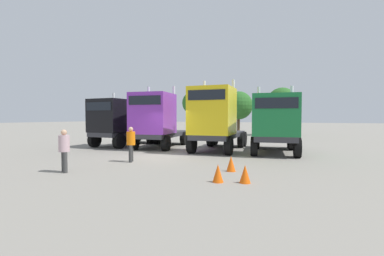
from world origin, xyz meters
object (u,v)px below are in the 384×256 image
object	(u,v)px
semi_truck_green	(275,123)
traffic_cone_near	(245,174)
semi_truck_purple	(157,120)
visitor_with_camera	(64,148)
traffic_cone_far	(218,173)
semi_truck_black	(118,122)
visitor_in_hivis	(131,142)
semi_truck_yellow	(215,119)
traffic_cone_mid	(231,164)

from	to	relation	value
semi_truck_green	traffic_cone_near	xyz separation A→B (m)	(-0.00, -7.46, -1.49)
semi_truck_purple	visitor_with_camera	bearing A→B (deg)	-2.36
traffic_cone_far	semi_truck_black	bearing A→B (deg)	143.91
semi_truck_black	visitor_in_hivis	xyz separation A→B (m)	(5.06, -5.23, -0.80)
semi_truck_purple	visitor_with_camera	xyz separation A→B (m)	(0.94, -8.25, -0.97)
semi_truck_purple	semi_truck_yellow	size ratio (longest dim) A/B	1.00
semi_truck_yellow	visitor_with_camera	world-z (taller)	semi_truck_yellow
semi_truck_black	semi_truck_green	bearing A→B (deg)	92.81
semi_truck_purple	visitor_with_camera	distance (m)	8.36
semi_truck_purple	traffic_cone_mid	xyz separation A→B (m)	(6.74, -5.46, -1.62)
visitor_with_camera	traffic_cone_near	bearing A→B (deg)	-50.62
semi_truck_green	traffic_cone_mid	size ratio (longest dim) A/B	10.05
traffic_cone_mid	semi_truck_yellow	bearing A→B (deg)	115.15
visitor_in_hivis	traffic_cone_mid	distance (m)	5.00
semi_truck_black	semi_truck_green	size ratio (longest dim) A/B	1.03
semi_truck_black	semi_truck_green	distance (m)	10.95
semi_truck_green	visitor_in_hivis	distance (m)	8.15
semi_truck_purple	traffic_cone_near	size ratio (longest dim) A/B	11.04
visitor_in_hivis	visitor_with_camera	size ratio (longest dim) A/B	1.01
visitor_in_hivis	semi_truck_purple	bearing A→B (deg)	83.30
semi_truck_green	traffic_cone_far	size ratio (longest dim) A/B	10.27
traffic_cone_near	traffic_cone_mid	size ratio (longest dim) A/B	0.97
semi_truck_purple	semi_truck_green	size ratio (longest dim) A/B	1.07
traffic_cone_far	visitor_in_hivis	bearing A→B (deg)	157.08
traffic_cone_mid	visitor_in_hivis	bearing A→B (deg)	177.17
traffic_cone_near	semi_truck_black	bearing A→B (deg)	146.95
traffic_cone_near	traffic_cone_mid	distance (m)	1.88
visitor_with_camera	semi_truck_black	bearing A→B (deg)	56.67
semi_truck_green	visitor_with_camera	size ratio (longest dim) A/B	3.70
semi_truck_yellow	traffic_cone_far	xyz separation A→B (m)	(2.64, -7.30, -1.72)
semi_truck_black	visitor_with_camera	size ratio (longest dim) A/B	3.79
visitor_in_hivis	traffic_cone_near	size ratio (longest dim) A/B	2.81
semi_truck_yellow	traffic_cone_mid	distance (m)	6.22
semi_truck_black	traffic_cone_near	size ratio (longest dim) A/B	10.59
semi_truck_yellow	visitor_in_hivis	distance (m)	5.80
semi_truck_purple	semi_truck_green	bearing A→B (deg)	83.81
semi_truck_purple	traffic_cone_near	world-z (taller)	semi_truck_purple
semi_truck_green	visitor_with_camera	bearing A→B (deg)	-46.57
semi_truck_yellow	visitor_in_hivis	bearing A→B (deg)	-29.05
semi_truck_black	semi_truck_purple	bearing A→B (deg)	90.74
semi_truck_purple	traffic_cone_far	bearing A→B (deg)	34.08
semi_truck_yellow	traffic_cone_far	bearing A→B (deg)	15.85
visitor_in_hivis	traffic_cone_mid	bearing A→B (deg)	-28.47
semi_truck_black	semi_truck_yellow	bearing A→B (deg)	90.51
visitor_in_hivis	semi_truck_yellow	bearing A→B (deg)	39.33
traffic_cone_mid	traffic_cone_far	size ratio (longest dim) A/B	1.02
semi_truck_black	traffic_cone_far	bearing A→B (deg)	54.93
semi_truck_green	traffic_cone_mid	world-z (taller)	semi_truck_green
semi_truck_purple	traffic_cone_near	bearing A→B (deg)	38.35
semi_truck_purple	traffic_cone_mid	bearing A→B (deg)	42.13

